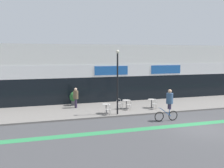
% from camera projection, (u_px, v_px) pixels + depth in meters
% --- Properties ---
extents(ground_plane, '(120.00, 120.00, 0.00)m').
position_uv_depth(ground_plane, '(202.00, 129.00, 16.53)').
color(ground_plane, '#424244').
extents(sidewalk_slab, '(40.00, 5.50, 0.12)m').
position_uv_depth(sidewalk_slab, '(151.00, 106.00, 23.39)').
color(sidewalk_slab, slate).
rests_on(sidewalk_slab, ground).
extents(storefront_facade, '(40.00, 4.06, 5.57)m').
position_uv_depth(storefront_facade, '(132.00, 72.00, 27.54)').
color(storefront_facade, silver).
rests_on(storefront_facade, ground).
extents(bike_lane_stripe, '(36.00, 0.70, 0.01)m').
position_uv_depth(bike_lane_stripe, '(192.00, 124.00, 17.57)').
color(bike_lane_stripe, '#2D844C').
rests_on(bike_lane_stripe, ground).
extents(bistro_table_0, '(0.68, 0.68, 0.73)m').
position_uv_depth(bistro_table_0, '(106.00, 107.00, 20.21)').
color(bistro_table_0, black).
rests_on(bistro_table_0, sidewalk_slab).
extents(bistro_table_1, '(0.69, 0.69, 0.72)m').
position_uv_depth(bistro_table_1, '(126.00, 103.00, 21.96)').
color(bistro_table_1, black).
rests_on(bistro_table_1, sidewalk_slab).
extents(bistro_table_2, '(0.65, 0.65, 0.74)m').
position_uv_depth(bistro_table_2, '(152.00, 102.00, 22.25)').
color(bistro_table_2, black).
rests_on(bistro_table_2, sidewalk_slab).
extents(cafe_chair_0_near, '(0.41, 0.58, 0.90)m').
position_uv_depth(cafe_chair_0_near, '(108.00, 108.00, 19.61)').
color(cafe_chair_0_near, '#B7B2AD').
rests_on(cafe_chair_0_near, sidewalk_slab).
extents(cafe_chair_1_near, '(0.43, 0.59, 0.90)m').
position_uv_depth(cafe_chair_1_near, '(129.00, 104.00, 21.37)').
color(cafe_chair_1_near, '#B7B2AD').
rests_on(cafe_chair_1_near, sidewalk_slab).
extents(cafe_chair_1_side, '(0.59, 0.44, 0.90)m').
position_uv_depth(cafe_chair_1_side, '(119.00, 103.00, 21.77)').
color(cafe_chair_1_side, '#B7B2AD').
rests_on(cafe_chair_1_side, sidewalk_slab).
extents(cafe_chair_2_near, '(0.44, 0.59, 0.90)m').
position_uv_depth(cafe_chair_2_near, '(155.00, 103.00, 21.66)').
color(cafe_chair_2_near, '#B7B2AD').
rests_on(cafe_chair_2_near, sidewalk_slab).
extents(planter_pot, '(0.75, 0.75, 1.21)m').
position_uv_depth(planter_pot, '(74.00, 98.00, 23.35)').
color(planter_pot, '#4C4C51').
rests_on(planter_pot, sidewalk_slab).
extents(lamp_post, '(0.26, 0.26, 4.87)m').
position_uv_depth(lamp_post, '(117.00, 77.00, 19.69)').
color(lamp_post, black).
rests_on(lamp_post, sidewalk_slab).
extents(cyclist_0, '(1.78, 0.49, 2.25)m').
position_uv_depth(cyclist_0, '(169.00, 102.00, 18.36)').
color(cyclist_0, black).
rests_on(cyclist_0, ground).
extents(pedestrian_near_end, '(0.52, 0.52, 1.72)m').
position_uv_depth(pedestrian_near_end, '(76.00, 96.00, 22.23)').
color(pedestrian_near_end, '#382D47').
rests_on(pedestrian_near_end, sidewalk_slab).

